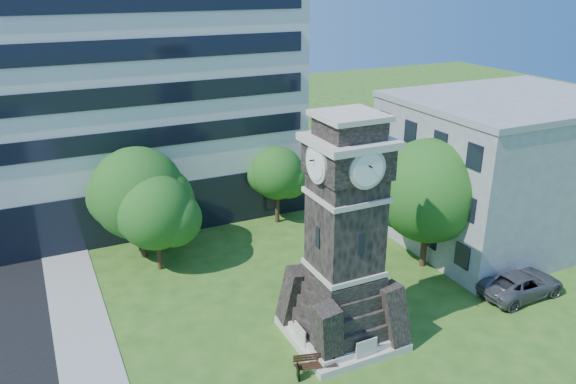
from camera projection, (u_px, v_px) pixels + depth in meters
ground at (308, 374)px, 27.27m from camera, size 160.00×160.00×0.00m
sidewalk at (91, 368)px, 27.65m from camera, size 3.00×70.00×0.06m
clock_tower at (344, 248)px, 28.25m from camera, size 5.40×5.40×12.22m
office_tall at (117, 30)px, 42.61m from camera, size 26.20×15.11×28.60m
office_low at (505, 169)px, 40.14m from camera, size 15.20×12.20×10.40m
car_east_lot at (522, 284)px, 33.76m from camera, size 5.47×2.59×1.51m
park_bench at (315, 363)px, 27.20m from camera, size 2.00×0.53×1.03m
tree_nw at (139, 196)px, 37.10m from camera, size 6.81×6.19×7.80m
tree_nc at (157, 214)px, 35.74m from camera, size 5.40×4.91×6.53m
tree_ne at (278, 175)px, 42.79m from camera, size 4.48×4.07×6.12m
tree_east at (430, 193)px, 35.76m from camera, size 7.37×6.70×8.70m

